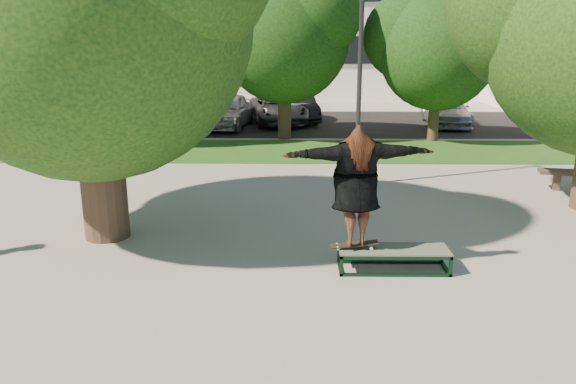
{
  "coord_description": "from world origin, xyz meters",
  "views": [
    {
      "loc": [
        -0.59,
        -9.17,
        3.71
      ],
      "look_at": [
        -0.72,
        0.6,
        1.02
      ],
      "focal_mm": 35.0,
      "sensor_mm": 36.0,
      "label": 1
    }
  ],
  "objects_px": {
    "lamppost": "(360,61)",
    "car_dark": "(297,107)",
    "car_grey": "(277,109)",
    "grind_box": "(393,259)",
    "car_silver_a": "(227,111)",
    "car_silver_b": "(446,111)"
  },
  "relations": [
    {
      "from": "lamppost",
      "to": "car_grey",
      "type": "height_order",
      "value": "lamppost"
    },
    {
      "from": "lamppost",
      "to": "grind_box",
      "type": "height_order",
      "value": "lamppost"
    },
    {
      "from": "car_silver_a",
      "to": "car_grey",
      "type": "relative_size",
      "value": 0.9
    },
    {
      "from": "lamppost",
      "to": "car_dark",
      "type": "distance_m",
      "value": 11.86
    },
    {
      "from": "car_dark",
      "to": "car_silver_b",
      "type": "relative_size",
      "value": 0.93
    },
    {
      "from": "lamppost",
      "to": "grind_box",
      "type": "relative_size",
      "value": 3.39
    },
    {
      "from": "grind_box",
      "to": "car_dark",
      "type": "relative_size",
      "value": 0.44
    },
    {
      "from": "grind_box",
      "to": "car_silver_a",
      "type": "distance_m",
      "value": 15.88
    },
    {
      "from": "car_silver_a",
      "to": "car_silver_b",
      "type": "distance_m",
      "value": 9.53
    },
    {
      "from": "grind_box",
      "to": "car_grey",
      "type": "bearing_deg",
      "value": 98.38
    },
    {
      "from": "car_silver_a",
      "to": "car_grey",
      "type": "distance_m",
      "value": 2.44
    },
    {
      "from": "car_grey",
      "to": "grind_box",
      "type": "bearing_deg",
      "value": -92.97
    },
    {
      "from": "car_dark",
      "to": "car_grey",
      "type": "bearing_deg",
      "value": -155.89
    },
    {
      "from": "car_silver_a",
      "to": "lamppost",
      "type": "bearing_deg",
      "value": -58.42
    },
    {
      "from": "car_dark",
      "to": "car_grey",
      "type": "xyz_separation_m",
      "value": [
        -0.89,
        -0.61,
        -0.02
      ]
    },
    {
      "from": "grind_box",
      "to": "car_dark",
      "type": "xyz_separation_m",
      "value": [
        -1.53,
        17.03,
        0.48
      ]
    },
    {
      "from": "lamppost",
      "to": "car_dark",
      "type": "xyz_separation_m",
      "value": [
        -1.5,
        11.5,
        -2.48
      ]
    },
    {
      "from": "car_dark",
      "to": "grind_box",
      "type": "bearing_deg",
      "value": -95.11
    },
    {
      "from": "car_dark",
      "to": "car_silver_a",
      "type": "bearing_deg",
      "value": -159.01
    },
    {
      "from": "car_silver_a",
      "to": "car_dark",
      "type": "xyz_separation_m",
      "value": [
        3.0,
        1.82,
        -0.05
      ]
    },
    {
      "from": "car_dark",
      "to": "car_silver_b",
      "type": "distance_m",
      "value": 6.58
    },
    {
      "from": "lamppost",
      "to": "car_silver_a",
      "type": "relative_size",
      "value": 1.45
    }
  ]
}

